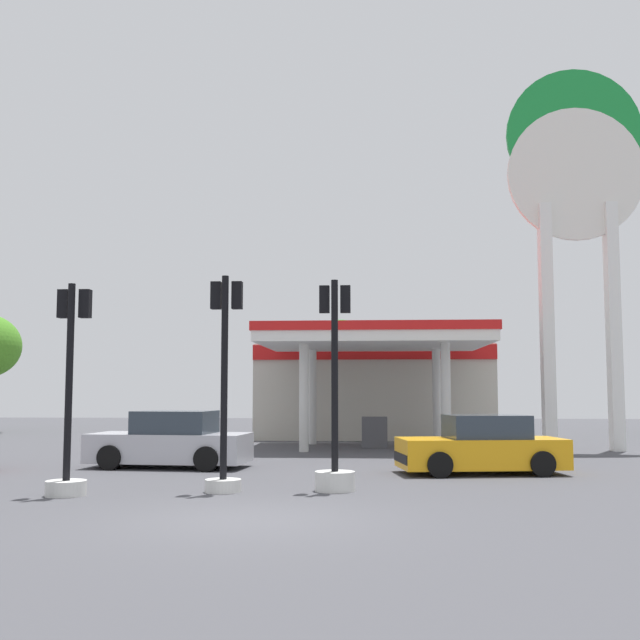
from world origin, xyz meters
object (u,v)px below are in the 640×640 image
traffic_signal_1 (335,430)px  tree_1 (341,353)px  traffic_signal_2 (224,408)px  car_2 (482,447)px  car_0 (171,442)px  station_pole_sign (576,201)px  traffic_signal_0 (69,423)px

traffic_signal_1 → tree_1: tree_1 is taller
traffic_signal_2 → tree_1: (1.56, 21.22, 2.15)m
traffic_signal_2 → car_2: bearing=33.7°
car_0 → tree_1: tree_1 is taller
car_2 → traffic_signal_2: 6.92m
car_2 → traffic_signal_1: bearing=-134.6°
traffic_signal_1 → traffic_signal_2: 2.30m
car_2 → tree_1: 18.19m
car_0 → station_pole_sign: bearing=27.6°
station_pole_sign → car_2: station_pole_sign is taller
station_pole_sign → traffic_signal_0: (-13.10, -12.08, -7.23)m
car_2 → traffic_signal_1: traffic_signal_1 is taller
station_pole_sign → tree_1: bearing=131.0°
car_0 → traffic_signal_0: traffic_signal_0 is taller
car_2 → traffic_signal_1: (-3.45, -3.50, 0.57)m
car_0 → tree_1: (3.91, 16.44, 3.15)m
tree_1 → traffic_signal_0: bearing=-101.6°
traffic_signal_0 → traffic_signal_1: size_ratio=0.96×
car_0 → traffic_signal_0: 5.61m
traffic_signal_0 → car_0: bearing=84.0°
traffic_signal_1 → car_0: bearing=135.7°
station_pole_sign → car_0: station_pole_sign is taller
traffic_signal_2 → tree_1: tree_1 is taller
station_pole_sign → tree_1: station_pole_sign is taller
car_0 → traffic_signal_1: 6.44m
car_0 → tree_1: size_ratio=0.80×
tree_1 → station_pole_sign: bearing=-49.0°
tree_1 → traffic_signal_1: bearing=-88.2°
car_0 → car_2: bearing=-7.0°
traffic_signal_1 → car_2: bearing=45.4°
tree_1 → car_0: bearing=-103.4°
station_pole_sign → tree_1: 13.95m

